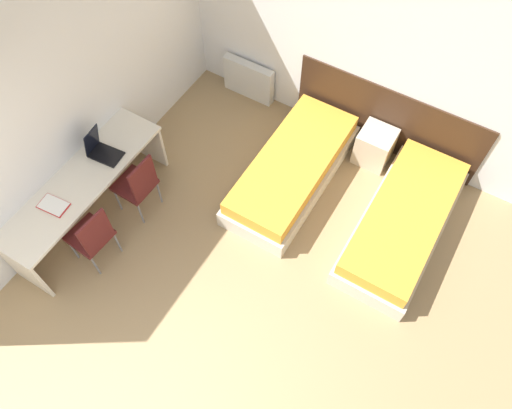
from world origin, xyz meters
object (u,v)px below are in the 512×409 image
at_px(nightstand, 375,146).
at_px(chair_near_laptop, 138,184).
at_px(chair_near_notebook, 92,235).
at_px(laptop, 101,150).
at_px(bed_near_window, 292,170).
at_px(bed_near_door, 403,222).

relative_size(nightstand, chair_near_laptop, 0.52).
distance_m(chair_near_notebook, laptop, 0.95).
bearing_deg(bed_near_window, laptop, -144.35).
bearing_deg(nightstand, laptop, -139.90).
relative_size(chair_near_laptop, chair_near_notebook, 1.00).
height_order(bed_near_window, chair_near_notebook, chair_near_notebook).
height_order(bed_near_door, nightstand, nightstand).
distance_m(bed_near_door, chair_near_laptop, 3.03).
distance_m(bed_near_window, nightstand, 1.09).
bearing_deg(laptop, chair_near_laptop, -7.98).
bearing_deg(nightstand, bed_near_window, -131.12).
bearing_deg(bed_near_window, chair_near_notebook, -122.44).
height_order(bed_near_window, bed_near_door, same).
xyz_separation_m(bed_near_window, bed_near_door, (1.44, 0.00, 0.00)).
xyz_separation_m(bed_near_window, laptop, (-1.75, -1.25, 0.60)).
relative_size(bed_near_window, chair_near_notebook, 2.19).
relative_size(bed_near_door, chair_near_notebook, 2.19).
bearing_deg(chair_near_notebook, nightstand, 59.14).
relative_size(nightstand, chair_near_notebook, 0.52).
height_order(bed_near_door, chair_near_laptop, chair_near_laptop).
xyz_separation_m(nightstand, laptop, (-2.46, -2.08, 0.57)).
bearing_deg(laptop, bed_near_door, 15.90).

